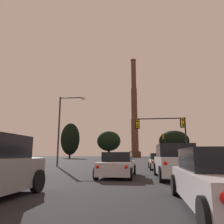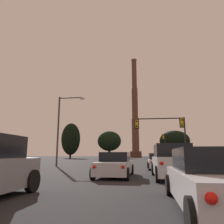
{
  "view_description": "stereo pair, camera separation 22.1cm",
  "coord_description": "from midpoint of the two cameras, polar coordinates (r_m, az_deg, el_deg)",
  "views": [
    {
      "loc": [
        1.5,
        0.19,
        1.25
      ],
      "look_at": [
        -3.92,
        45.04,
        10.22
      ],
      "focal_mm": 35.0,
      "sensor_mm": 36.0,
      "label": 1
    },
    {
      "loc": [
        1.71,
        0.22,
        1.25
      ],
      "look_at": [
        -3.92,
        45.04,
        10.22
      ],
      "focal_mm": 35.0,
      "sensor_mm": 36.0,
      "label": 2
    }
  ],
  "objects": [
    {
      "name": "sedan_center_lane_second",
      "position": [
        13.47,
        1.0,
        -13.7
      ],
      "size": [
        2.11,
        4.75,
        1.43
      ],
      "rotation": [
        0.0,
        0.0,
        -0.03
      ],
      "color": "silver",
      "rests_on": "ground_plane"
    },
    {
      "name": "sedan_right_lane_front",
      "position": [
        20.91,
        12.05,
        -12.58
      ],
      "size": [
        2.02,
        4.72,
        1.43
      ],
      "rotation": [
        0.0,
        0.0,
        -0.01
      ],
      "color": "silver",
      "rests_on": "ground_plane"
    },
    {
      "name": "treeline_right_mid",
      "position": [
        94.47,
        -10.93,
        -6.93
      ],
      "size": [
        7.94,
        7.15,
        14.69
      ],
      "color": "black",
      "rests_on": "ground_plane"
    },
    {
      "name": "street_lamp",
      "position": [
        26.57,
        -12.81,
        -2.67
      ],
      "size": [
        3.26,
        0.36,
        8.21
      ],
      "color": "#38383A",
      "rests_on": "ground_plane"
    },
    {
      "name": "smokestack",
      "position": [
        113.67,
        5.82,
        -1.37
      ],
      "size": [
        5.79,
        5.79,
        52.53
      ],
      "color": "#523427",
      "rests_on": "ground_plane"
    },
    {
      "name": "suv_right_lane_second",
      "position": [
        12.87,
        15.58,
        -12.39
      ],
      "size": [
        2.13,
        4.91,
        1.86
      ],
      "rotation": [
        0.0,
        0.0,
        -0.01
      ],
      "color": "silver",
      "rests_on": "ground_plane"
    },
    {
      "name": "treeline_left_mid",
      "position": [
        91.13,
        -0.92,
        -7.61
      ],
      "size": [
        9.75,
        8.77,
        11.12
      ],
      "color": "black",
      "rests_on": "ground_plane"
    },
    {
      "name": "sedan_right_lane_third",
      "position": [
        5.92,
        26.03,
        -15.77
      ],
      "size": [
        2.12,
        4.76,
        1.43
      ],
      "rotation": [
        0.0,
        0.0,
        -0.03
      ],
      "color": "silver",
      "rests_on": "ground_plane"
    },
    {
      "name": "traffic_light_far_right",
      "position": [
        53.17,
        13.34,
        -7.89
      ],
      "size": [
        0.78,
        0.5,
        6.21
      ],
      "color": "black",
      "rests_on": "ground_plane"
    },
    {
      "name": "traffic_light_overhead_right",
      "position": [
        28.58,
        14.23,
        -4.14
      ],
      "size": [
        6.46,
        0.5,
        5.97
      ],
      "color": "black",
      "rests_on": "ground_plane"
    },
    {
      "name": "treeline_center_left",
      "position": [
        92.64,
        15.82,
        -7.27
      ],
      "size": [
        11.99,
        10.79,
        11.12
      ],
      "color": "black",
      "rests_on": "ground_plane"
    }
  ]
}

